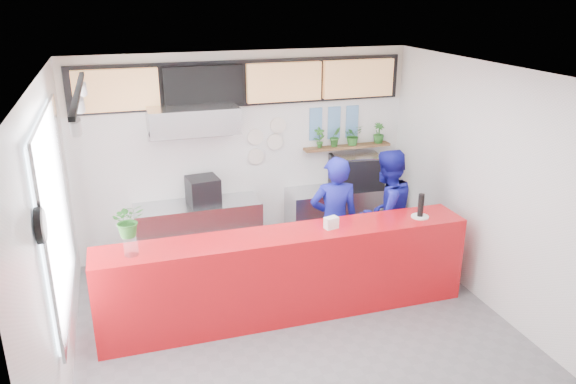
{
  "coord_description": "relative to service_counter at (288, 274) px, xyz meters",
  "views": [
    {
      "loc": [
        -1.81,
        -5.37,
        3.81
      ],
      "look_at": [
        0.1,
        0.7,
        1.5
      ],
      "focal_mm": 35.0,
      "sensor_mm": 36.0,
      "label": 1
    }
  ],
  "objects": [
    {
      "name": "menu_board_mid_left",
      "position": [
        -0.59,
        1.98,
        2.0
      ],
      "size": [
        1.1,
        0.1,
        0.55
      ],
      "primitive_type": "cube",
      "color": "black",
      "rests_on": "wall_back"
    },
    {
      "name": "prep_bench",
      "position": [
        -0.8,
        1.8,
        -0.1
      ],
      "size": [
        1.8,
        0.6,
        0.9
      ],
      "primitive_type": "cube",
      "color": "#B2B5BA",
      "rests_on": "ground"
    },
    {
      "name": "wall_clock_face",
      "position": [
        -2.43,
        -1.3,
        1.5
      ],
      "size": [
        0.02,
        0.26,
        0.26
      ],
      "primitive_type": "cylinder",
      "rotation": [
        0.0,
        1.57,
        0.0
      ],
      "color": "white",
      "rests_on": "wall_left"
    },
    {
      "name": "ceiling",
      "position": [
        0.0,
        -0.4,
        2.45
      ],
      "size": [
        5.0,
        5.0,
        0.0
      ],
      "primitive_type": "plane",
      "rotation": [
        3.14,
        0.0,
        0.0
      ],
      "color": "silver"
    },
    {
      "name": "herb_shelf",
      "position": [
        1.6,
        2.0,
        0.95
      ],
      "size": [
        1.4,
        0.18,
        0.04
      ],
      "primitive_type": "cube",
      "color": "brown",
      "rests_on": "wall_back"
    },
    {
      "name": "photo_frame_e",
      "position": [
        1.4,
        2.08,
        1.2
      ],
      "size": [
        0.2,
        0.02,
        0.25
      ],
      "primitive_type": "cube",
      "color": "#598CBF",
      "rests_on": "wall_back"
    },
    {
      "name": "white_plate",
      "position": [
        1.74,
        -0.03,
        0.56
      ],
      "size": [
        0.3,
        0.3,
        0.02
      ],
      "primitive_type": "cylinder",
      "rotation": [
        0.0,
        0.0,
        -0.43
      ],
      "color": "white",
      "rests_on": "service_counter"
    },
    {
      "name": "window_pane",
      "position": [
        -2.47,
        -0.1,
        1.15
      ],
      "size": [
        0.04,
        2.2,
        1.9
      ],
      "primitive_type": "cube",
      "color": "silver",
      "rests_on": "wall_left"
    },
    {
      "name": "napkin_holder",
      "position": [
        0.54,
        -0.02,
        0.62
      ],
      "size": [
        0.18,
        0.14,
        0.14
      ],
      "primitive_type": "cube",
      "rotation": [
        0.0,
        0.0,
        0.25
      ],
      "color": "white",
      "rests_on": "service_counter"
    },
    {
      "name": "photo_frame_b",
      "position": [
        1.4,
        2.08,
        1.45
      ],
      "size": [
        0.2,
        0.02,
        0.25
      ],
      "primitive_type": "cube",
      "color": "#598CBF",
      "rests_on": "wall_back"
    },
    {
      "name": "panini_oven",
      "position": [
        -0.71,
        1.8,
        0.54
      ],
      "size": [
        0.47,
        0.47,
        0.38
      ],
      "primitive_type": "cube",
      "rotation": [
        0.0,
        0.0,
        0.11
      ],
      "color": "black",
      "rests_on": "prep_bench"
    },
    {
      "name": "pepper_mill",
      "position": [
        1.74,
        -0.03,
        0.71
      ],
      "size": [
        0.09,
        0.09,
        0.29
      ],
      "primitive_type": "cylinder",
      "rotation": [
        0.0,
        0.0,
        0.36
      ],
      "color": "black",
      "rests_on": "white_plate"
    },
    {
      "name": "right_bench",
      "position": [
        1.5,
        1.8,
        -0.1
      ],
      "size": [
        1.8,
        0.6,
        0.9
      ],
      "primitive_type": "cube",
      "color": "#B2B5BA",
      "rests_on": "ground"
    },
    {
      "name": "dec_plate_b",
      "position": [
        0.45,
        2.07,
        1.1
      ],
      "size": [
        0.24,
        0.03,
        0.24
      ],
      "primitive_type": "cylinder",
      "rotation": [
        1.57,
        0.0,
        0.0
      ],
      "color": "silver",
      "rests_on": "wall_back"
    },
    {
      "name": "wall_left",
      "position": [
        -2.5,
        -0.4,
        0.95
      ],
      "size": [
        0.0,
        5.0,
        5.0
      ],
      "primitive_type": "plane",
      "rotation": [
        1.57,
        0.0,
        1.57
      ],
      "color": "white",
      "rests_on": "ground"
    },
    {
      "name": "basil_vase",
      "position": [
        -1.78,
        -0.05,
        0.96
      ],
      "size": [
        0.38,
        0.35,
        0.37
      ],
      "primitive_type": "imported",
      "rotation": [
        0.0,
        0.0,
        0.18
      ],
      "color": "#2A6824",
      "rests_on": "glass_vase"
    },
    {
      "name": "menu_board_far_left",
      "position": [
        -1.75,
        1.98,
        2.0
      ],
      "size": [
        1.1,
        0.1,
        0.55
      ],
      "primitive_type": "cube",
      "color": "tan",
      "rests_on": "wall_back"
    },
    {
      "name": "espresso_machine",
      "position": [
        1.68,
        1.8,
        0.6
      ],
      "size": [
        0.83,
        0.64,
        0.49
      ],
      "primitive_type": "cube",
      "rotation": [
        0.0,
        0.0,
        -0.13
      ],
      "color": "black",
      "rests_on": "right_bench"
    },
    {
      "name": "soffit",
      "position": [
        0.0,
        2.06,
        2.0
      ],
      "size": [
        4.8,
        0.04,
        0.65
      ],
      "primitive_type": "cube",
      "color": "black",
      "rests_on": "wall_back"
    },
    {
      "name": "hood_lip",
      "position": [
        -0.8,
        1.75,
        1.4
      ],
      "size": [
        1.2,
        0.69,
        0.31
      ],
      "primitive_type": "cube",
      "rotation": [
        -0.35,
        0.0,
        0.0
      ],
      "color": "#B2B5BA",
      "rests_on": "ceiling"
    },
    {
      "name": "wall_clock_rim",
      "position": [
        -2.46,
        -1.3,
        1.5
      ],
      "size": [
        0.05,
        0.3,
        0.3
      ],
      "primitive_type": "cylinder",
      "rotation": [
        0.0,
        1.57,
        0.0
      ],
      "color": "black",
      "rests_on": "wall_left"
    },
    {
      "name": "dec_plate_c",
      "position": [
        0.15,
        2.07,
        0.9
      ],
      "size": [
        0.24,
        0.03,
        0.24
      ],
      "primitive_type": "cylinder",
      "rotation": [
        1.57,
        0.0,
        0.0
      ],
      "color": "silver",
      "rests_on": "wall_back"
    },
    {
      "name": "dec_plate_a",
      "position": [
        0.15,
        2.07,
        1.2
      ],
      "size": [
        0.24,
        0.03,
        0.24
      ],
      "primitive_type": "cylinder",
      "rotation": [
        1.57,
        0.0,
        0.0
      ],
      "color": "silver",
      "rests_on": "wall_back"
    },
    {
      "name": "cream_band",
      "position": [
        0.0,
        2.09,
        2.05
      ],
      "size": [
        5.0,
        0.02,
        0.8
      ],
      "primitive_type": "cube",
      "color": "beige",
      "rests_on": "wall_back"
    },
    {
      "name": "wall_back",
      "position": [
        0.0,
        2.1,
        0.95
      ],
      "size": [
        5.0,
        0.0,
        5.0
      ],
      "primitive_type": "plane",
      "rotation": [
        1.57,
        0.0,
        0.0
      ],
      "color": "white",
      "rests_on": "ground"
    },
    {
      "name": "photo_frame_f",
      "position": [
        1.7,
        2.08,
        1.2
      ],
      "size": [
        0.2,
        0.02,
        0.25
      ],
      "primitive_type": "cube",
      "color": "#598CBF",
      "rests_on": "wall_back"
    },
    {
      "name": "dec_plate_d",
      "position": [
        0.5,
        2.07,
        1.35
      ],
      "size": [
        0.24,
        0.03,
        0.24
      ],
      "primitive_type": "cylinder",
      "rotation": [
        1.57,
        0.0,
        0.0
      ],
      "color": "silver",
      "rests_on": "wall_back"
    },
    {
      "name": "service_counter",
      "position": [
        0.0,
        0.0,
        0.0
      ],
      "size": [
        4.5,
        0.6,
        1.1
      ],
      "primitive_type": "cube",
      "color": "red",
      "rests_on": "ground"
    },
    {
      "name": "window_frame",
      "position": [
        -2.45,
        -0.1,
        1.15
      ],
      "size": [
        0.03,
        2.3,
        2.0
      ],
      "primitive_type": "cube",
      "color": "#B2B5BA",
      "rests_on": "wall_left"
    },
    {
      "name": "herb_d",
      "position": [
        2.13,
        2.0,
        1.13
      ],
      "size": [
        0.2,
        0.18,
        0.32
      ],
      "primitive_type": "imported",
      "rotation": [
        0.0,
        0.0,
        0.13
      ],
      "color": "#2A6824",
      "rests_on": "herb_shelf"
    },
    {
      "name": "extraction_hood",
      "position": [
        -0.8,
        1.75,
        1.6
      ],
      "size": [
        1.2,
        0.7,
        0.35
      ],
      "primitive_type": "cube",
      "color": "#B2B5BA",
      "rests_on": "ceiling"
    },
    {
      "name": "track_rail",
      "position": [
        -2.1,
        -0.4,
        2.39
      ],
      "size": [
        0.05,
        2.4,
        0.04
      ],
      "primitive_type": "cube",
      "color": "black",
      "rests_on": "ceiling"
    },
    {
      "name": "glass_vase",
      "position": [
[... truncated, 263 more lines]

